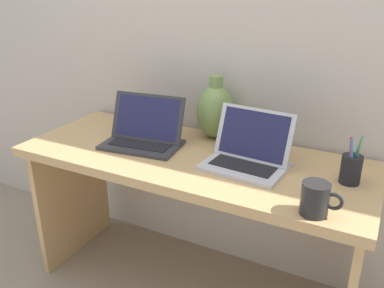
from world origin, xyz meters
The scene contains 8 objects.
ground_plane centered at (0.00, 0.00, 0.00)m, with size 6.00×6.00×0.00m, color gray.
back_wall centered at (0.00, 0.34, 1.20)m, with size 4.40×0.04×2.40m, color beige.
desk centered at (0.00, 0.00, 0.56)m, with size 1.51×0.59×0.71m.
laptop_left centered at (-0.25, 0.01, 0.77)m, with size 0.36×0.26×0.21m.
laptop_right centered at (0.25, 0.02, 0.77)m, with size 0.33×0.26×0.22m.
green_vase centered at (0.00, 0.24, 0.84)m, with size 0.18×0.18×0.29m.
coffee_mug centered at (0.56, -0.24, 0.76)m, with size 0.13×0.09×0.11m.
pen_cup centered at (0.63, 0.04, 0.77)m, with size 0.07×0.07×0.19m.
Camera 1 is at (0.73, -1.41, 1.41)m, focal length 38.04 mm.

